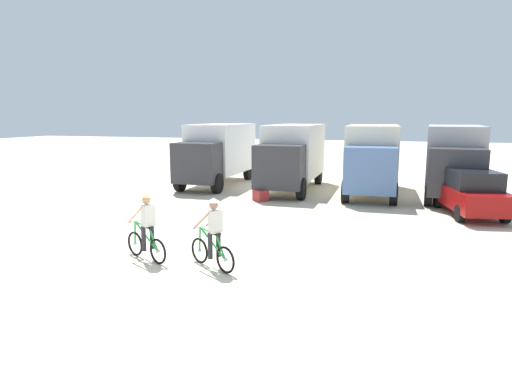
{
  "coord_description": "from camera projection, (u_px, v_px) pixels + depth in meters",
  "views": [
    {
      "loc": [
        4.35,
        -10.77,
        3.8
      ],
      "look_at": [
        -0.25,
        4.15,
        1.1
      ],
      "focal_mm": 30.92,
      "sensor_mm": 36.0,
      "label": 1
    }
  ],
  "objects": [
    {
      "name": "cyclist_cowboy_hat",
      "position": [
        213.0,
        236.0,
        10.97
      ],
      "size": [
        1.54,
        0.92,
        1.82
      ],
      "color": "black",
      "rests_on": "ground"
    },
    {
      "name": "box_truck_avon_van",
      "position": [
        218.0,
        151.0,
        24.48
      ],
      "size": [
        2.41,
        6.76,
        3.35
      ],
      "color": "white",
      "rests_on": "ground"
    },
    {
      "name": "supply_crate",
      "position": [
        261.0,
        196.0,
        19.91
      ],
      "size": [
        0.82,
        0.81,
        0.5
      ],
      "primitive_type": "cube",
      "rotation": [
        0.0,
        0.0,
        0.84
      ],
      "color": "#9E2D2D",
      "rests_on": "ground"
    },
    {
      "name": "box_truck_grey_hauler",
      "position": [
        454.0,
        158.0,
        20.68
      ],
      "size": [
        2.87,
        6.91,
        3.35
      ],
      "color": "#9E9EA3",
      "rests_on": "ground"
    },
    {
      "name": "cyclist_orange_shirt",
      "position": [
        147.0,
        229.0,
        11.61
      ],
      "size": [
        1.59,
        0.84,
        1.82
      ],
      "color": "black",
      "rests_on": "ground"
    },
    {
      "name": "ground_plane",
      "position": [
        220.0,
        257.0,
        12.05
      ],
      "size": [
        120.0,
        120.0,
        0.0
      ],
      "primitive_type": "plane",
      "color": "beige"
    },
    {
      "name": "sedan_parked",
      "position": [
        470.0,
        193.0,
        16.99
      ],
      "size": [
        2.55,
        4.46,
        1.76
      ],
      "color": "maroon",
      "rests_on": "ground"
    },
    {
      "name": "box_truck_white_box",
      "position": [
        292.0,
        154.0,
        22.78
      ],
      "size": [
        2.42,
        6.76,
        3.35
      ],
      "color": "white",
      "rests_on": "ground"
    },
    {
      "name": "box_truck_cream_rv",
      "position": [
        372.0,
        156.0,
        21.57
      ],
      "size": [
        2.55,
        6.81,
        3.35
      ],
      "color": "beige",
      "rests_on": "ground"
    }
  ]
}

